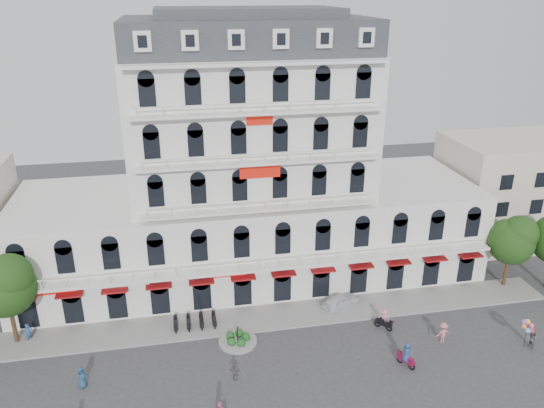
{
  "coord_description": "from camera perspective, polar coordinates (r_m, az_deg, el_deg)",
  "views": [
    {
      "loc": [
        -7.13,
        -30.26,
        27.37
      ],
      "look_at": [
        0.67,
        10.0,
        10.58
      ],
      "focal_mm": 35.0,
      "sensor_mm": 36.0,
      "label": 1
    }
  ],
  "objects": [
    {
      "name": "traffic_island",
      "position": [
        45.47,
        -3.71,
        -14.4
      ],
      "size": [
        3.2,
        3.2,
        1.6
      ],
      "color": "gray",
      "rests_on": "ground"
    },
    {
      "name": "tree_west_inner",
      "position": [
        47.34,
        -26.76,
        -7.63
      ],
      "size": [
        4.76,
        4.76,
        8.25
      ],
      "color": "#382314",
      "rests_on": "ground"
    },
    {
      "name": "parked_scooter_row",
      "position": [
        47.7,
        -8.25,
        -13.02
      ],
      "size": [
        4.4,
        1.8,
        1.1
      ],
      "primitive_type": null,
      "color": "black",
      "rests_on": "ground"
    },
    {
      "name": "sidewalk",
      "position": [
        48.35,
        -0.57,
        -12.1
      ],
      "size": [
        53.0,
        4.0,
        0.16
      ],
      "primitive_type": "cube",
      "color": "gray",
      "rests_on": "ground"
    },
    {
      "name": "rider_east",
      "position": [
        43.82,
        14.29,
        -15.43
      ],
      "size": [
        1.08,
        1.52,
        2.15
      ],
      "rotation": [
        0.0,
        0.0,
        2.12
      ],
      "color": "maroon",
      "rests_on": "ground"
    },
    {
      "name": "parked_car",
      "position": [
        49.96,
        7.41,
        -10.29
      ],
      "size": [
        4.04,
        2.87,
        1.28
      ],
      "primitive_type": "imported",
      "rotation": [
        0.0,
        0.0,
        1.98
      ],
      "color": "silver",
      "rests_on": "ground"
    },
    {
      "name": "rider_center",
      "position": [
        47.51,
        11.94,
        -11.98
      ],
      "size": [
        1.29,
        1.33,
        1.97
      ],
      "rotation": [
        0.0,
        0.0,
        5.47
      ],
      "color": "black",
      "rests_on": "ground"
    },
    {
      "name": "tree_east_inner",
      "position": [
        55.52,
        24.46,
        -3.39
      ],
      "size": [
        4.4,
        4.37,
        7.57
      ],
      "color": "#382314",
      "rests_on": "ground"
    },
    {
      "name": "pedestrian_mid",
      "position": [
        41.56,
        -3.97,
        -17.59
      ],
      "size": [
        0.98,
        0.69,
        1.55
      ],
      "primitive_type": "imported",
      "rotation": [
        0.0,
        0.0,
        2.76
      ],
      "color": "slate",
      "rests_on": "ground"
    },
    {
      "name": "flank_building_east",
      "position": [
        66.04,
        24.03,
        1.38
      ],
      "size": [
        14.0,
        10.0,
        12.0
      ],
      "primitive_type": "cube",
      "color": "beige",
      "rests_on": "ground"
    },
    {
      "name": "balloon_vendor",
      "position": [
        48.97,
        26.03,
        -12.54
      ],
      "size": [
        1.32,
        1.26,
        2.45
      ],
      "color": "#5D5E65",
      "rests_on": "ground"
    },
    {
      "name": "main_building",
      "position": [
        51.8,
        -2.42,
        2.6
      ],
      "size": [
        45.0,
        15.0,
        25.8
      ],
      "color": "silver",
      "rests_on": "ground"
    },
    {
      "name": "ground",
      "position": [
        41.42,
        1.82,
        -19.11
      ],
      "size": [
        120.0,
        120.0,
        0.0
      ],
      "primitive_type": "plane",
      "color": "#38383A",
      "rests_on": "ground"
    },
    {
      "name": "pedestrian_right",
      "position": [
        47.15,
        17.89,
        -13.06
      ],
      "size": [
        1.33,
        0.89,
        1.9
      ],
      "primitive_type": "imported",
      "rotation": [
        0.0,
        0.0,
        3.3
      ],
      "color": "#C86A7B",
      "rests_on": "ground"
    },
    {
      "name": "pedestrian_far",
      "position": [
        49.49,
        -24.71,
        -12.45
      ],
      "size": [
        0.73,
        0.74,
        1.72
      ],
      "primitive_type": "imported",
      "rotation": [
        0.0,
        0.0,
        0.79
      ],
      "color": "navy",
      "rests_on": "ground"
    },
    {
      "name": "pedestrian_left",
      "position": [
        43.19,
        -19.78,
        -17.15
      ],
      "size": [
        1.01,
        0.87,
        1.75
      ],
      "primitive_type": "imported",
      "rotation": [
        0.0,
        0.0,
        0.45
      ],
      "color": "navy",
      "rests_on": "ground"
    }
  ]
}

